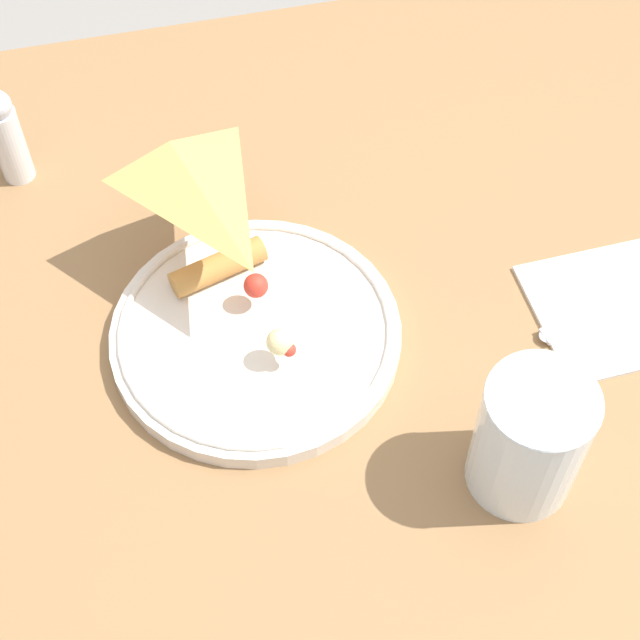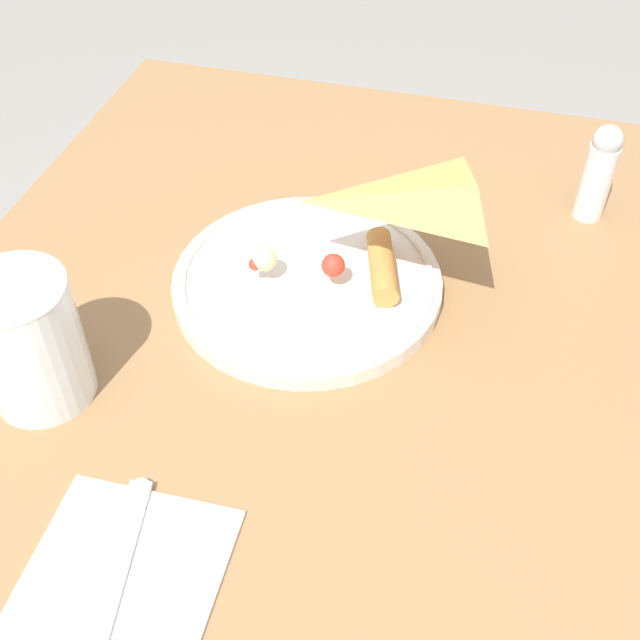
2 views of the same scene
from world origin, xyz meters
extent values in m
plane|color=gray|center=(0.00, 0.00, 0.00)|extent=(6.00, 6.00, 0.00)
cube|color=olive|center=(0.00, 0.00, 0.70)|extent=(1.11, 0.79, 0.03)
cylinder|color=silver|center=(0.16, 0.06, 0.72)|extent=(0.25, 0.25, 0.02)
torus|color=silver|center=(0.16, 0.06, 0.73)|extent=(0.24, 0.24, 0.01)
pyramid|color=#DBA351|center=(0.16, 0.06, 0.74)|extent=(0.13, 0.17, 0.02)
cylinder|color=#C68942|center=(0.18, -0.01, 0.74)|extent=(0.09, 0.05, 0.02)
sphere|color=#EFDB93|center=(0.15, 0.09, 0.76)|extent=(0.02, 0.02, 0.02)
sphere|color=red|center=(0.14, 0.10, 0.75)|extent=(0.01, 0.01, 0.01)
sphere|color=orange|center=(0.14, 0.09, 0.75)|extent=(0.01, 0.01, 0.01)
sphere|color=red|center=(0.15, 0.03, 0.76)|extent=(0.02, 0.02, 0.02)
cylinder|color=white|center=(-0.02, 0.23, 0.77)|extent=(0.08, 0.08, 0.12)
cylinder|color=#B27F42|center=(-0.02, 0.23, 0.76)|extent=(0.07, 0.07, 0.10)
torus|color=white|center=(-0.02, 0.23, 0.83)|extent=(0.09, 0.09, 0.00)
cube|color=silver|center=(-0.15, 0.10, 0.72)|extent=(0.13, 0.04, 0.00)
ellipsoid|color=silver|center=(-0.09, 0.12, 0.72)|extent=(0.02, 0.02, 0.00)
cylinder|color=silver|center=(0.35, -0.20, 0.75)|extent=(0.03, 0.03, 0.08)
camera|label=1|loc=(0.22, 0.54, 1.42)|focal=55.00mm
camera|label=2|loc=(-0.38, -0.10, 1.23)|focal=45.00mm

